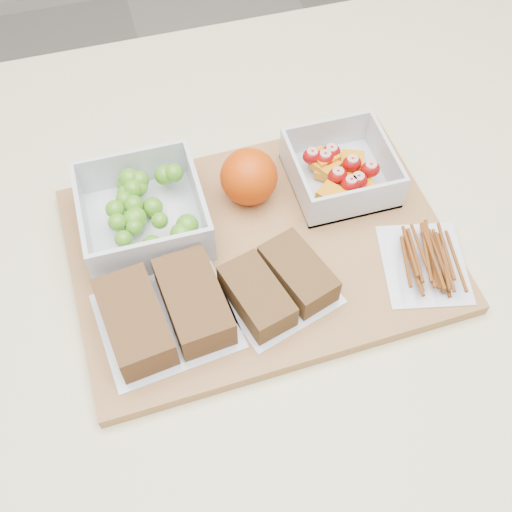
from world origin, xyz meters
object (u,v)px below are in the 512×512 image
at_px(grape_container, 145,211).
at_px(fruit_container, 340,171).
at_px(cutting_board, 259,249).
at_px(sandwich_bag_left, 165,312).
at_px(pretzel_bag, 426,259).
at_px(orange, 249,177).
at_px(sandwich_bag_center, 278,285).

bearing_deg(grape_container, fruit_container, 0.07).
relative_size(cutting_board, grape_container, 3.09).
bearing_deg(sandwich_bag_left, fruit_container, 28.79).
bearing_deg(cutting_board, pretzel_bag, -25.82).
bearing_deg(sandwich_bag_left, orange, 47.58).
bearing_deg(pretzel_bag, fruit_container, 109.56).
distance_m(fruit_container, orange, 0.11).
xyz_separation_m(fruit_container, sandwich_bag_left, (-0.24, -0.13, 0.00)).
bearing_deg(cutting_board, sandwich_bag_center, -90.78).
xyz_separation_m(grape_container, sandwich_bag_left, (-0.00, -0.13, -0.00)).
bearing_deg(pretzel_bag, grape_container, 153.96).
relative_size(grape_container, pretzel_bag, 1.08).
bearing_deg(fruit_container, orange, 175.15).
relative_size(sandwich_bag_left, sandwich_bag_center, 1.08).
height_order(fruit_container, pretzel_bag, fruit_container).
distance_m(cutting_board, fruit_container, 0.14).
bearing_deg(pretzel_bag, sandwich_bag_center, 176.79).
height_order(cutting_board, sandwich_bag_left, sandwich_bag_left).
bearing_deg(sandwich_bag_left, pretzel_bag, -1.62).
distance_m(orange, sandwich_bag_left, 0.19).
relative_size(fruit_container, sandwich_bag_left, 0.78).
height_order(sandwich_bag_left, pretzel_bag, sandwich_bag_left).
bearing_deg(orange, cutting_board, -96.49).
xyz_separation_m(grape_container, pretzel_bag, (0.28, -0.14, -0.01)).
distance_m(sandwich_bag_left, pretzel_bag, 0.29).
distance_m(cutting_board, pretzel_bag, 0.19).
relative_size(grape_container, fruit_container, 1.16).
bearing_deg(grape_container, cutting_board, -28.83).
bearing_deg(sandwich_bag_left, cutting_board, 29.10).
bearing_deg(pretzel_bag, sandwich_bag_left, 178.38).
distance_m(cutting_board, orange, 0.09).
distance_m(grape_container, fruit_container, 0.24).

